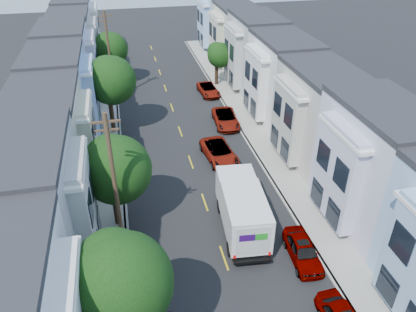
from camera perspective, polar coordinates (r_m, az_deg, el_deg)
ground at (r=27.22m, az=2.27°, el=-14.15°), size 160.00×160.00×0.00m
road_slab at (r=38.94m, az=-3.23°, el=1.45°), size 12.00×70.00×0.02m
curb_left at (r=38.58m, az=-12.12°, el=0.54°), size 0.30×70.00×0.15m
curb_right at (r=40.16m, az=5.31°, el=2.46°), size 0.30×70.00×0.15m
sidewalk_left at (r=38.63m, az=-14.04°, el=0.32°), size 2.60×70.00×0.15m
sidewalk_right at (r=40.54m, az=7.07°, el=2.64°), size 2.60×70.00×0.15m
centerline at (r=38.95m, az=-3.23°, el=1.44°), size 0.12×70.00×0.01m
townhouse_row_left at (r=39.07m, az=-19.56°, el=-0.40°), size 5.00×70.00×8.50m
townhouse_row_right at (r=41.90m, az=11.99°, el=3.05°), size 5.00×70.00×8.50m
tree_b at (r=19.17m, az=-12.38°, el=-17.14°), size 4.70×4.70×7.65m
tree_c at (r=27.59m, az=-12.91°, el=-1.95°), size 4.70×4.70×6.98m
tree_d at (r=40.25m, az=-13.57°, el=10.26°), size 4.70×4.70×7.85m
tree_e at (r=53.38m, az=-13.65°, el=14.35°), size 4.28×4.28×6.69m
tree_far_r at (r=51.95m, az=1.55°, el=13.95°), size 3.10×3.10×5.44m
utility_pole_near at (r=24.89m, az=-12.89°, el=-4.49°), size 1.60×0.26×10.00m
utility_pole_far at (r=48.53m, az=-13.66°, el=13.44°), size 1.60×0.26×10.00m
fedex_truck at (r=28.10m, az=4.81°, el=-7.34°), size 2.71×7.04×3.38m
lead_sedan at (r=36.42m, az=1.59°, el=0.51°), size 2.93×5.46×1.46m
parked_left_c at (r=25.96m, az=-8.36°, el=-15.47°), size 1.61×3.84×1.22m
parked_left_d at (r=35.20m, az=-10.14°, el=-1.45°), size 1.92×4.17×1.23m
parked_right_b at (r=27.32m, az=13.19°, el=-12.85°), size 1.99×4.53×1.44m
parked_right_c at (r=42.51m, az=2.50°, el=5.26°), size 2.71×5.25×1.42m
parked_right_d at (r=49.97m, az=0.05°, el=9.31°), size 2.32×4.61×1.25m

